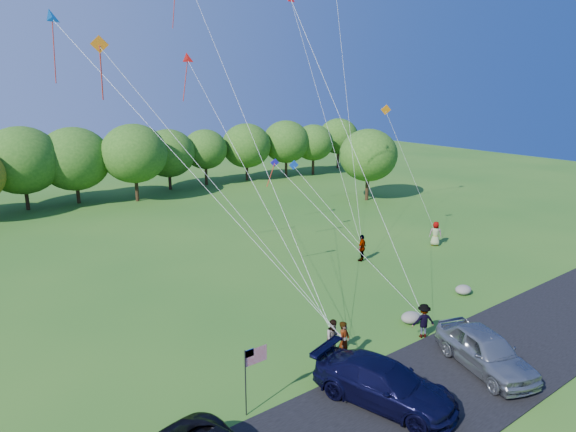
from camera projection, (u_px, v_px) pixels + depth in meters
name	position (u px, v px, depth m)	size (l,w,h in m)	color
ground	(345.00, 358.00, 23.06)	(140.00, 140.00, 0.00)	#255C1A
asphalt_lane	(416.00, 400.00, 19.98)	(44.00, 6.00, 0.06)	black
treeline	(100.00, 161.00, 50.05)	(76.26, 27.63, 8.22)	#3C2616
minivan_navy	(384.00, 383.00, 19.60)	(2.31, 5.67, 1.65)	black
minivan_silver	(485.00, 350.00, 21.92)	(2.04, 5.07, 1.73)	gray
flyer_a	(344.00, 341.00, 22.67)	(0.68, 0.45, 1.87)	#4C4C59
flyer_b	(334.00, 338.00, 23.09)	(0.85, 0.67, 1.76)	#4C4C59
flyer_c	(423.00, 321.00, 24.81)	(1.11, 0.64, 1.71)	#4C4C59
flyer_d	(362.00, 248.00, 35.44)	(1.11, 0.46, 1.89)	#4C4C59
flyer_e	(436.00, 234.00, 38.82)	(0.91, 0.59, 1.86)	#4C4C59
flag_assembly	(252.00, 364.00, 18.81)	(0.99, 0.64, 2.67)	black
boulder_near	(411.00, 317.00, 26.44)	(1.13, 0.88, 0.56)	gray
boulder_far	(463.00, 290.00, 30.01)	(1.02, 0.85, 0.53)	gray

